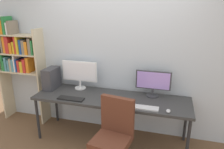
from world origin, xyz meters
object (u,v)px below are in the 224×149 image
office_chair (113,143)px  desk (111,100)px  keyboard_left (71,99)px  monitor_right (153,82)px  monitor_left (80,73)px  computer_mouse (168,111)px  bookshelf (18,56)px  pc_tower (52,78)px  keyboard_right (146,108)px

office_chair → desk: bearing=108.1°
desk → keyboard_left: bearing=-157.7°
desk → monitor_right: 0.70m
office_chair → keyboard_left: 0.94m
desk → monitor_left: (-0.60, 0.21, 0.32)m
office_chair → monitor_left: monitor_left is taller
keyboard_left → computer_mouse: computer_mouse is taller
bookshelf → pc_tower: bookshelf is taller
monitor_right → pc_tower: (-1.66, -0.11, -0.06)m
monitor_left → keyboard_right: (1.16, -0.44, -0.26)m
computer_mouse → keyboard_left: bearing=179.2°
monitor_left → computer_mouse: (1.45, -0.46, -0.26)m
bookshelf → monitor_left: bearing=-0.9°
desk → bookshelf: bookshelf is taller
pc_tower → monitor_left: bearing=13.6°
bookshelf → office_chair: size_ratio=1.92×
desk → monitor_right: (0.60, 0.21, 0.28)m
bookshelf → office_chair: bookshelf is taller
desk → pc_tower: size_ratio=6.78×
bookshelf → pc_tower: size_ratio=5.44×
monitor_left → monitor_right: (1.20, -0.00, -0.04)m
pc_tower → computer_mouse: (1.92, -0.35, -0.16)m
office_chair → computer_mouse: office_chair is taller
monitor_left → keyboard_right: bearing=-20.9°
office_chair → monitor_left: (-0.81, 0.85, 0.61)m
office_chair → computer_mouse: (0.64, 0.39, 0.35)m
bookshelf → monitor_right: 2.39m
bookshelf → office_chair: bearing=-23.7°
bookshelf → keyboard_right: bearing=-11.1°
keyboard_left → desk: bearing=22.3°
monitor_right → computer_mouse: (0.25, -0.46, -0.21)m
monitor_left → bookshelf: bearing=179.1°
bookshelf → desk: bearing=-7.4°
monitor_left → pc_tower: size_ratio=1.71×
desk → bookshelf: bearing=172.6°
monitor_left → keyboard_left: bearing=-84.8°
bookshelf → computer_mouse: size_ratio=19.78×
desk → office_chair: (0.21, -0.64, -0.29)m
monitor_right → keyboard_right: 0.50m
office_chair → keyboard_right: (0.35, 0.41, 0.35)m
office_chair → pc_tower: size_ratio=2.83×
office_chair → monitor_right: 1.10m
bookshelf → keyboard_left: bearing=-20.7°
desk → pc_tower: (-1.06, 0.10, 0.22)m
monitor_left → monitor_right: bearing=-0.0°
keyboard_right → computer_mouse: size_ratio=3.49×
monitor_right → keyboard_left: size_ratio=1.33×
keyboard_right → monitor_right: bearing=84.8°
office_chair → monitor_right: bearing=65.3°
pc_tower → computer_mouse: bearing=-10.3°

